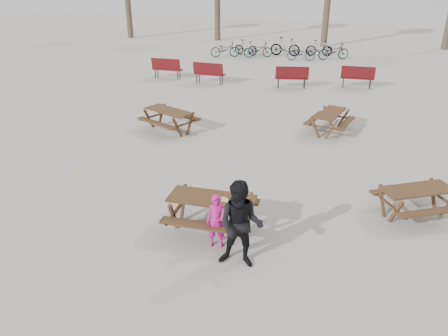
% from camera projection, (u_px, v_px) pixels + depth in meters
% --- Properties ---
extents(ground, '(80.00, 80.00, 0.00)m').
position_uv_depth(ground, '(212.00, 229.00, 9.39)').
color(ground, gray).
rests_on(ground, ground).
extents(main_picnic_table, '(1.80, 1.45, 0.78)m').
position_uv_depth(main_picnic_table, '(212.00, 205.00, 9.14)').
color(main_picnic_table, '#332212').
rests_on(main_picnic_table, ground).
extents(food_tray, '(0.18, 0.11, 0.03)m').
position_uv_depth(food_tray, '(224.00, 200.00, 8.93)').
color(food_tray, white).
rests_on(food_tray, main_picnic_table).
extents(bread_roll, '(0.14, 0.06, 0.05)m').
position_uv_depth(bread_roll, '(224.00, 198.00, 8.91)').
color(bread_roll, tan).
rests_on(bread_roll, food_tray).
extents(soda_bottle, '(0.07, 0.07, 0.17)m').
position_uv_depth(soda_bottle, '(216.00, 199.00, 8.83)').
color(soda_bottle, silver).
rests_on(soda_bottle, main_picnic_table).
extents(child, '(0.46, 0.34, 1.14)m').
position_uv_depth(child, '(217.00, 221.00, 8.60)').
color(child, '#C0187E').
rests_on(child, ground).
extents(adult, '(0.86, 0.67, 1.73)m').
position_uv_depth(adult, '(241.00, 225.00, 7.92)').
color(adult, black).
rests_on(adult, ground).
extents(picnic_table_east, '(2.00, 1.88, 0.68)m').
position_uv_depth(picnic_table_east, '(415.00, 202.00, 9.76)').
color(picnic_table_east, '#332212').
rests_on(picnic_table_east, ground).
extents(picnic_table_north, '(2.16, 2.01, 0.74)m').
position_uv_depth(picnic_table_north, '(169.00, 121.00, 14.82)').
color(picnic_table_north, '#332212').
rests_on(picnic_table_north, ground).
extents(picnic_table_far, '(1.69, 1.91, 0.70)m').
position_uv_depth(picnic_table_far, '(330.00, 122.00, 14.73)').
color(picnic_table_far, '#332212').
rests_on(picnic_table_far, ground).
extents(park_bench_row, '(10.72, 1.54, 1.03)m').
position_uv_depth(park_bench_row, '(254.00, 73.00, 20.69)').
color(park_bench_row, '#5E1216').
rests_on(park_bench_row, ground).
extents(bicycle_row, '(8.47, 2.68, 1.12)m').
position_uv_depth(bicycle_row, '(282.00, 49.00, 26.83)').
color(bicycle_row, black).
rests_on(bicycle_row, ground).
extents(fallen_leaves, '(11.00, 11.00, 0.01)m').
position_uv_depth(fallen_leaves, '(257.00, 181.00, 11.46)').
color(fallen_leaves, gold).
rests_on(fallen_leaves, ground).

